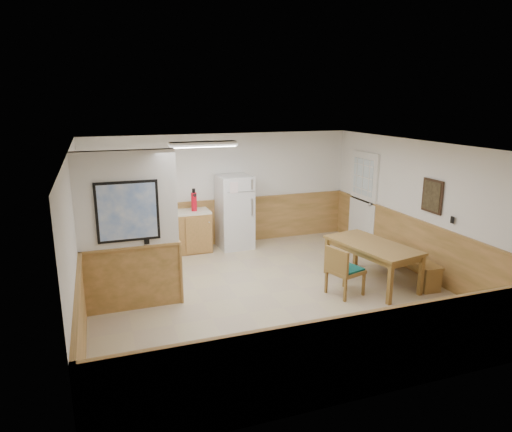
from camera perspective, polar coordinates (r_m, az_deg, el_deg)
name	(u,v)px	position (r m, az deg, el deg)	size (l,w,h in m)	color
ground	(270,293)	(7.93, 1.78, -9.60)	(6.00, 6.00, 0.00)	tan
ceiling	(271,146)	(7.28, 1.93, 8.69)	(6.00, 6.00, 0.02)	white
back_wall	(222,190)	(10.29, -4.23, 3.29)	(6.00, 0.02, 2.50)	white
right_wall	(421,209)	(9.01, 19.93, 0.87)	(0.02, 6.00, 2.50)	white
left_wall	(76,241)	(7.04, -21.59, -2.92)	(0.02, 6.00, 2.50)	white
wainscot_back	(223,222)	(10.44, -4.12, -0.77)	(6.00, 0.04, 1.00)	tan
wainscot_right	(417,247)	(9.19, 19.44, -3.69)	(0.04, 6.00, 1.00)	tan
wainscot_left	(82,289)	(7.28, -20.89, -8.56)	(0.04, 6.00, 1.00)	tan
partition_wall	(129,234)	(7.23, -15.61, -2.13)	(1.50, 0.20, 2.50)	white
kitchen_counter	(173,232)	(9.93, -10.40, -2.01)	(2.20, 0.61, 1.00)	#B0753E
exterior_door	(363,199)	(10.53, 13.21, 2.10)	(0.07, 1.02, 2.15)	white
kitchen_window	(125,182)	(9.88, -16.08, 4.08)	(0.80, 0.04, 1.00)	white
wall_painting	(432,196)	(8.70, 21.16, 2.34)	(0.04, 0.50, 0.60)	black
fluorescent_fixture	(203,144)	(8.29, -6.62, 8.92)	(1.20, 0.30, 0.09)	white
refrigerator	(235,212)	(10.08, -2.70, 0.52)	(0.74, 0.73, 1.62)	silver
dining_table	(372,249)	(8.34, 14.34, -3.99)	(1.16, 1.83, 0.75)	brown
dining_bench	(409,260)	(8.91, 18.57, -5.26)	(0.45, 1.57, 0.45)	brown
dining_chair	(342,268)	(7.78, 10.65, -6.39)	(0.80, 0.65, 0.85)	brown
fire_extinguisher	(194,201)	(9.82, -7.76, 1.85)	(0.13, 0.13, 0.49)	red
soap_bottle	(123,210)	(9.74, -16.31, 0.68)	(0.07, 0.07, 0.23)	green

